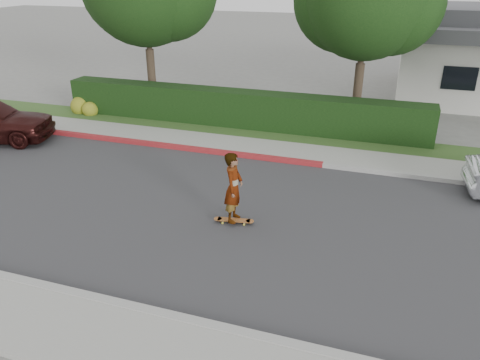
{
  "coord_description": "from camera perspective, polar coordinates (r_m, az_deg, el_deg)",
  "views": [
    {
      "loc": [
        2.89,
        -10.14,
        5.96
      ],
      "look_at": [
        -0.55,
        0.18,
        1.0
      ],
      "focal_mm": 35.0,
      "sensor_mm": 36.0,
      "label": 1
    }
  ],
  "objects": [
    {
      "name": "sidewalk_near",
      "position": [
        8.34,
        -8.2,
        -20.84
      ],
      "size": [
        60.0,
        1.6,
        0.12
      ],
      "primitive_type": "cube",
      "color": "gray",
      "rests_on": "ground"
    },
    {
      "name": "skateboard",
      "position": [
        11.95,
        -0.76,
        -4.92
      ],
      "size": [
        1.05,
        0.38,
        0.1
      ],
      "rotation": [
        0.0,
        0.0,
        0.18
      ],
      "color": "yellow",
      "rests_on": "ground"
    },
    {
      "name": "sidewalk_far",
      "position": [
        16.51,
        7.14,
        3.36
      ],
      "size": [
        60.0,
        1.6,
        0.12
      ],
      "primitive_type": "cube",
      "color": "gray",
      "rests_on": "ground"
    },
    {
      "name": "planting_strip",
      "position": [
        17.99,
        8.2,
        5.06
      ],
      "size": [
        60.0,
        1.6,
        0.1
      ],
      "primitive_type": "cube",
      "color": "#2D4C1E",
      "rests_on": "ground"
    },
    {
      "name": "ground",
      "position": [
        12.11,
        2.22,
        -5.0
      ],
      "size": [
        120.0,
        120.0,
        0.0
      ],
      "primitive_type": "plane",
      "color": "slate",
      "rests_on": "ground"
    },
    {
      "name": "skateboarder",
      "position": [
        11.52,
        -0.79,
        -0.91
      ],
      "size": [
        0.46,
        0.68,
        1.82
      ],
      "primitive_type": "imported",
      "rotation": [
        0.0,
        0.0,
        1.61
      ],
      "color": "white",
      "rests_on": "skateboard"
    },
    {
      "name": "curb_far",
      "position": [
        15.68,
        6.47,
        2.29
      ],
      "size": [
        60.0,
        0.2,
        0.15
      ],
      "primitive_type": "cube",
      "color": "#9E9E99",
      "rests_on": "ground"
    },
    {
      "name": "road",
      "position": [
        12.11,
        2.23,
        -4.98
      ],
      "size": [
        60.0,
        8.0,
        0.01
      ],
      "primitive_type": "cube",
      "color": "#2D2D30",
      "rests_on": "ground"
    },
    {
      "name": "curb_near",
      "position": [
        8.91,
        -5.57,
        -16.95
      ],
      "size": [
        60.0,
        0.2,
        0.15
      ],
      "primitive_type": "cube",
      "color": "#9E9E99",
      "rests_on": "ground"
    },
    {
      "name": "flowering_shrub",
      "position": [
        21.97,
        -18.5,
        8.4
      ],
      "size": [
        1.4,
        1.0,
        0.9
      ],
      "color": "#2D4C19",
      "rests_on": "ground"
    },
    {
      "name": "curb_red_section",
      "position": [
        17.31,
        -9.94,
        4.25
      ],
      "size": [
        12.0,
        0.21,
        0.15
      ],
      "primitive_type": "cube",
      "color": "maroon",
      "rests_on": "ground"
    },
    {
      "name": "hedge",
      "position": [
        19.04,
        -0.31,
        8.62
      ],
      "size": [
        15.0,
        1.0,
        1.5
      ],
      "primitive_type": "cube",
      "color": "black",
      "rests_on": "ground"
    }
  ]
}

